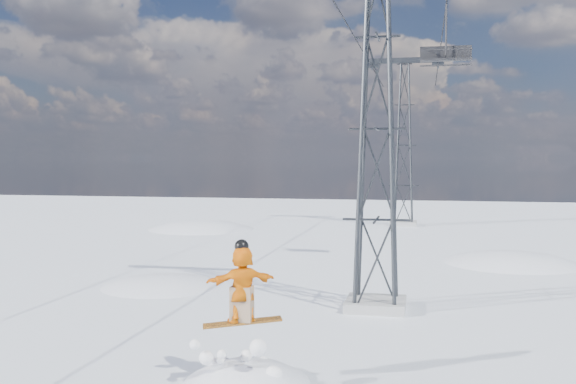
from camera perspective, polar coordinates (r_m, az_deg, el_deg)
name	(u,v)px	position (r m, az deg, el deg)	size (l,w,h in m)	color
lift_tower_near	(377,130)	(19.59, 7.92, 5.48)	(5.20, 1.80, 11.43)	#999999
lift_tower_far	(404,146)	(44.55, 10.28, 4.06)	(5.20, 1.80, 11.43)	#999999
haul_cables	(396,26)	(31.67, 9.56, 14.32)	(4.46, 51.00, 0.06)	black
lift_chair_mid	(446,55)	(27.29, 13.85, 11.78)	(2.05, 0.59, 2.54)	black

